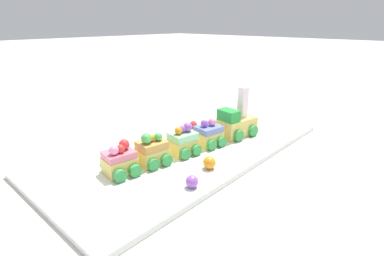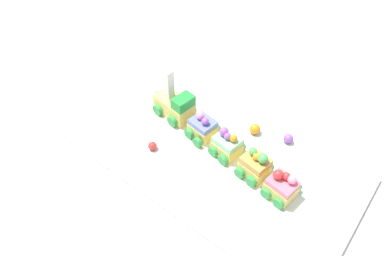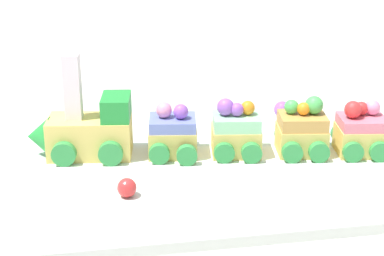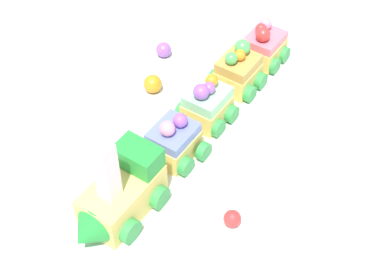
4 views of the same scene
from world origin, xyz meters
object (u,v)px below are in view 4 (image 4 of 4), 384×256
(cake_car_strawberry, at_px, (262,46))
(gumball_red, at_px, (232,219))
(cake_train_locomotive, at_px, (118,196))
(cake_car_caramel, at_px, (238,72))
(gumball_purple, at_px, (164,50))
(cake_car_blueberry, at_px, (173,142))
(gumball_orange, at_px, (153,84))
(cake_car_mint, at_px, (207,105))

(cake_car_strawberry, distance_m, gumball_red, 0.30)
(cake_train_locomotive, bearing_deg, cake_car_caramel, -179.93)
(gumball_purple, bearing_deg, cake_train_locomotive, 17.68)
(cake_car_blueberry, bearing_deg, gumball_orange, -131.00)
(cake_car_mint, bearing_deg, cake_car_strawberry, -179.93)
(cake_car_strawberry, bearing_deg, gumball_purple, -59.63)
(gumball_purple, xyz_separation_m, gumball_orange, (0.08, 0.02, 0.00))
(cake_train_locomotive, relative_size, gumball_purple, 5.62)
(cake_car_blueberry, height_order, cake_car_strawberry, same)
(gumball_red, bearing_deg, cake_car_caramel, -159.17)
(cake_car_caramel, distance_m, gumball_purple, 0.13)
(gumball_purple, distance_m, gumball_orange, 0.08)
(gumball_purple, bearing_deg, gumball_orange, 16.55)
(gumball_orange, height_order, gumball_red, gumball_orange)
(cake_car_blueberry, bearing_deg, gumball_purple, -140.38)
(cake_train_locomotive, bearing_deg, gumball_purple, -153.93)
(cake_car_mint, xyz_separation_m, gumball_purple, (-0.09, -0.11, -0.01))
(cake_train_locomotive, bearing_deg, cake_car_mint, -179.98)
(cake_car_mint, xyz_separation_m, cake_car_strawberry, (-0.15, 0.02, -0.00))
(gumball_red, bearing_deg, cake_car_mint, -145.79)
(cake_car_caramel, bearing_deg, cake_car_strawberry, 179.96)
(cake_car_blueberry, relative_size, cake_car_caramel, 1.00)
(cake_train_locomotive, bearing_deg, cake_car_blueberry, 179.95)
(cake_car_caramel, height_order, cake_car_strawberry, cake_car_caramel)
(cake_train_locomotive, xyz_separation_m, cake_car_blueberry, (-0.10, 0.02, -0.01))
(cake_car_mint, distance_m, gumball_red, 0.17)
(cake_car_mint, bearing_deg, cake_car_blueberry, 0.12)
(cake_car_blueberry, xyz_separation_m, cake_car_mint, (-0.08, 0.01, 0.00))
(cake_train_locomotive, xyz_separation_m, cake_car_strawberry, (-0.33, 0.05, -0.01))
(cake_car_caramel, relative_size, gumball_purple, 3.26)
(cake_car_strawberry, xyz_separation_m, gumball_red, (0.29, 0.07, -0.01))
(cake_car_strawberry, bearing_deg, cake_car_caramel, -0.04)
(cake_car_mint, xyz_separation_m, gumball_orange, (-0.02, -0.09, -0.01))
(cake_car_blueberry, height_order, gumball_orange, cake_car_blueberry)
(cake_train_locomotive, relative_size, gumball_red, 6.36)
(cake_train_locomotive, relative_size, cake_car_caramel, 1.72)
(cake_car_strawberry, bearing_deg, gumball_orange, -32.44)
(cake_car_strawberry, relative_size, gumball_orange, 2.89)
(cake_train_locomotive, xyz_separation_m, gumball_orange, (-0.20, -0.06, -0.02))
(cake_car_caramel, relative_size, gumball_orange, 2.89)
(cake_car_blueberry, distance_m, cake_car_caramel, 0.16)
(cake_car_caramel, bearing_deg, cake_car_blueberry, 0.15)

